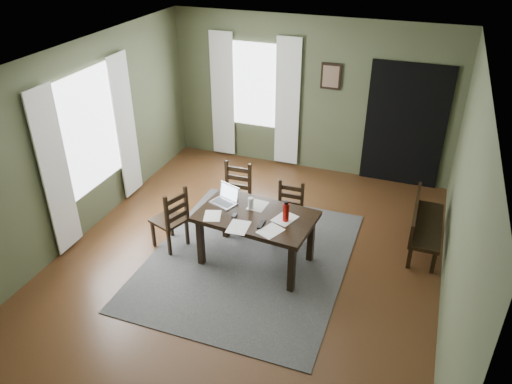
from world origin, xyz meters
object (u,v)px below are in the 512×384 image
at_px(bench, 422,222).
at_px(chair_end, 171,219).
at_px(chair_back_left, 235,197).
at_px(water_bottle, 286,212).
at_px(chair_back_right, 288,213).
at_px(dining_table, 256,221).
at_px(laptop, 226,198).

bearing_deg(bench, chair_end, 110.18).
bearing_deg(chair_back_left, bench, 5.43).
height_order(chair_end, chair_back_left, chair_back_left).
distance_m(bench, water_bottle, 2.04).
bearing_deg(chair_back_right, dining_table, -110.87).
distance_m(laptop, water_bottle, 0.90).
height_order(chair_end, water_bottle, water_bottle).
height_order(dining_table, bench, dining_table).
distance_m(chair_back_right, bench, 1.86).
distance_m(dining_table, chair_end, 1.23).
xyz_separation_m(bench, water_bottle, (-1.64, -1.12, 0.46)).
height_order(dining_table, chair_end, chair_end).
bearing_deg(bench, laptop, 110.72).
xyz_separation_m(chair_end, chair_back_left, (0.60, 0.86, 0.01)).
bearing_deg(dining_table, water_bottle, 4.46).
bearing_deg(water_bottle, dining_table, 179.29).
bearing_deg(laptop, chair_end, -140.87).
height_order(dining_table, water_bottle, water_bottle).
bearing_deg(dining_table, chair_back_left, 133.43).
xyz_separation_m(chair_end, bench, (3.25, 1.20, -0.04)).
bearing_deg(chair_back_left, laptop, -80.07).
height_order(chair_back_left, laptop, laptop).
height_order(chair_back_right, bench, chair_back_right).
bearing_deg(chair_end, chair_back_left, 164.95).
height_order(bench, laptop, laptop).
height_order(chair_end, bench, chair_end).
xyz_separation_m(dining_table, water_bottle, (0.40, -0.00, 0.22)).
xyz_separation_m(chair_end, laptop, (0.73, 0.24, 0.35)).
height_order(chair_back_right, water_bottle, water_bottle).
bearing_deg(laptop, bench, 41.60).
relative_size(chair_back_right, bench, 0.69).
bearing_deg(bench, chair_back_left, 97.23).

